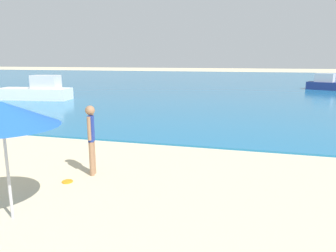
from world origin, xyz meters
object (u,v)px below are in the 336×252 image
person_standing (91,136)px  frisbee (67,182)px  boat_far (331,84)px  beach_umbrella (2,114)px  boat_near (37,91)px

person_standing → frisbee: 1.11m
boat_far → person_standing: bearing=-89.5°
person_standing → beach_umbrella: bearing=158.6°
person_standing → boat_far: person_standing is taller
person_standing → boat_near: bearing=28.0°
frisbee → beach_umbrella: size_ratio=0.12×
frisbee → boat_far: size_ratio=0.05×
person_standing → boat_near: boat_near is taller
boat_near → boat_far: bearing=-156.1°
frisbee → beach_umbrella: (0.00, -1.62, 1.74)m
frisbee → boat_near: (-9.64, 11.80, 0.58)m
frisbee → boat_far: (10.10, 23.86, 0.53)m
boat_near → beach_umbrella: bearing=118.2°
frisbee → boat_near: 15.25m
boat_near → beach_umbrella: size_ratio=2.42×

